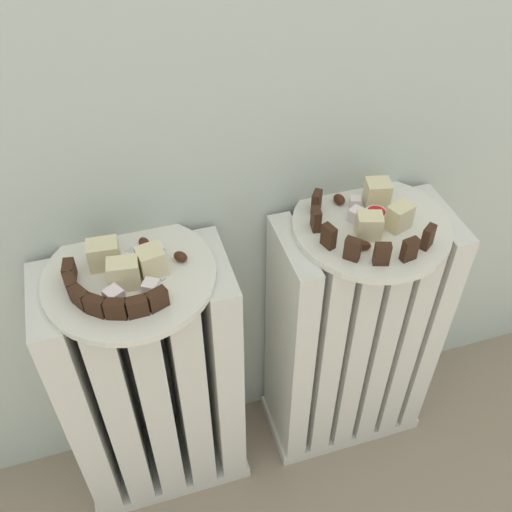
# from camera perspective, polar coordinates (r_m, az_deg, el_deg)

# --- Properties ---
(radiator_left) EXTENTS (0.33, 0.17, 0.59)m
(radiator_left) POSITION_cam_1_polar(r_m,az_deg,el_deg) (1.17, -9.91, -12.53)
(radiator_left) COLOR silver
(radiator_left) RESTS_ON ground_plane
(radiator_right) EXTENTS (0.33, 0.17, 0.59)m
(radiator_right) POSITION_cam_1_polar(r_m,az_deg,el_deg) (1.24, 9.21, -7.91)
(radiator_right) COLOR silver
(radiator_right) RESTS_ON ground_plane
(plate_left) EXTENTS (0.27, 0.27, 0.01)m
(plate_left) POSITION_cam_1_polar(r_m,az_deg,el_deg) (0.94, -12.14, -1.93)
(plate_left) COLOR silver
(plate_left) RESTS_ON radiator_left
(plate_right) EXTENTS (0.27, 0.27, 0.01)m
(plate_right) POSITION_cam_1_polar(r_m,az_deg,el_deg) (1.02, 11.11, 2.90)
(plate_right) COLOR silver
(plate_right) RESTS_ON radiator_right
(dark_cake_slice_left_0) EXTENTS (0.02, 0.03, 0.03)m
(dark_cake_slice_left_0) POSITION_cam_1_polar(r_m,az_deg,el_deg) (0.94, -17.63, -1.45)
(dark_cake_slice_left_0) COLOR #382114
(dark_cake_slice_left_0) RESTS_ON plate_left
(dark_cake_slice_left_1) EXTENTS (0.02, 0.03, 0.03)m
(dark_cake_slice_left_1) POSITION_cam_1_polar(r_m,az_deg,el_deg) (0.92, -17.47, -2.74)
(dark_cake_slice_left_1) COLOR #382114
(dark_cake_slice_left_1) RESTS_ON plate_left
(dark_cake_slice_left_2) EXTENTS (0.03, 0.03, 0.03)m
(dark_cake_slice_left_2) POSITION_cam_1_polar(r_m,az_deg,el_deg) (0.89, -16.65, -3.86)
(dark_cake_slice_left_2) COLOR #382114
(dark_cake_slice_left_2) RESTS_ON plate_left
(dark_cake_slice_left_3) EXTENTS (0.03, 0.03, 0.03)m
(dark_cake_slice_left_3) POSITION_cam_1_polar(r_m,az_deg,el_deg) (0.88, -15.25, -4.67)
(dark_cake_slice_left_3) COLOR #382114
(dark_cake_slice_left_3) RESTS_ON plate_left
(dark_cake_slice_left_4) EXTENTS (0.03, 0.03, 0.03)m
(dark_cake_slice_left_4) POSITION_cam_1_polar(r_m,az_deg,el_deg) (0.87, -13.42, -5.02)
(dark_cake_slice_left_4) COLOR #382114
(dark_cake_slice_left_4) RESTS_ON plate_left
(dark_cake_slice_left_5) EXTENTS (0.03, 0.02, 0.03)m
(dark_cake_slice_left_5) POSITION_cam_1_polar(r_m,az_deg,el_deg) (0.86, -11.41, -4.84)
(dark_cake_slice_left_5) COLOR #382114
(dark_cake_slice_left_5) RESTS_ON plate_left
(dark_cake_slice_left_6) EXTENTS (0.03, 0.03, 0.03)m
(dark_cake_slice_left_6) POSITION_cam_1_polar(r_m,az_deg,el_deg) (0.87, -9.53, -4.15)
(dark_cake_slice_left_6) COLOR #382114
(dark_cake_slice_left_6) RESTS_ON plate_left
(marble_cake_slice_left_0) EXTENTS (0.05, 0.04, 0.05)m
(marble_cake_slice_left_0) POSITION_cam_1_polar(r_m,az_deg,el_deg) (0.90, -12.66, -1.67)
(marble_cake_slice_left_0) COLOR beige
(marble_cake_slice_left_0) RESTS_ON plate_left
(marble_cake_slice_left_1) EXTENTS (0.05, 0.04, 0.05)m
(marble_cake_slice_left_1) POSITION_cam_1_polar(r_m,az_deg,el_deg) (0.94, -14.53, 0.17)
(marble_cake_slice_left_1) COLOR beige
(marble_cake_slice_left_1) RESTS_ON plate_left
(marble_cake_slice_left_2) EXTENTS (0.04, 0.04, 0.05)m
(marble_cake_slice_left_2) POSITION_cam_1_polar(r_m,az_deg,el_deg) (0.91, -10.12, -0.53)
(marble_cake_slice_left_2) COLOR beige
(marble_cake_slice_left_2) RESTS_ON plate_left
(turkish_delight_left_0) EXTENTS (0.03, 0.03, 0.02)m
(turkish_delight_left_0) POSITION_cam_1_polar(r_m,az_deg,el_deg) (0.94, -12.35, -0.49)
(turkish_delight_left_0) COLOR white
(turkish_delight_left_0) RESTS_ON plate_left
(turkish_delight_left_1) EXTENTS (0.03, 0.03, 0.02)m
(turkish_delight_left_1) POSITION_cam_1_polar(r_m,az_deg,el_deg) (0.89, -10.14, -3.02)
(turkish_delight_left_1) COLOR white
(turkish_delight_left_1) RESTS_ON plate_left
(turkish_delight_left_2) EXTENTS (0.03, 0.03, 0.02)m
(turkish_delight_left_2) POSITION_cam_1_polar(r_m,az_deg,el_deg) (0.89, -13.59, -3.79)
(turkish_delight_left_2) COLOR white
(turkish_delight_left_2) RESTS_ON plate_left
(turkish_delight_left_3) EXTENTS (0.02, 0.02, 0.02)m
(turkish_delight_left_3) POSITION_cam_1_polar(r_m,az_deg,el_deg) (0.95, -9.58, 0.53)
(turkish_delight_left_3) COLOR white
(turkish_delight_left_3) RESTS_ON plate_left
(medjool_date_left_0) EXTENTS (0.03, 0.02, 0.02)m
(medjool_date_left_0) POSITION_cam_1_polar(r_m,az_deg,el_deg) (0.98, -14.74, 1.09)
(medjool_date_left_0) COLOR #3D1E0F
(medjool_date_left_0) RESTS_ON plate_left
(medjool_date_left_1) EXTENTS (0.03, 0.03, 0.02)m
(medjool_date_left_1) POSITION_cam_1_polar(r_m,az_deg,el_deg) (0.94, -7.33, -0.06)
(medjool_date_left_1) COLOR #3D1E0F
(medjool_date_left_1) RESTS_ON plate_left
(medjool_date_left_2) EXTENTS (0.02, 0.03, 0.02)m
(medjool_date_left_2) POSITION_cam_1_polar(r_m,az_deg,el_deg) (0.97, -10.78, 1.26)
(medjool_date_left_2) COLOR #3D1E0F
(medjool_date_left_2) RESTS_ON plate_left
(dark_cake_slice_right_0) EXTENTS (0.03, 0.03, 0.04)m
(dark_cake_slice_right_0) POSITION_cam_1_polar(r_m,az_deg,el_deg) (1.02, 5.88, 5.22)
(dark_cake_slice_right_0) COLOR #382114
(dark_cake_slice_right_0) RESTS_ON plate_right
(dark_cake_slice_right_1) EXTENTS (0.02, 0.03, 0.04)m
(dark_cake_slice_right_1) POSITION_cam_1_polar(r_m,az_deg,el_deg) (0.98, 5.83, 3.57)
(dark_cake_slice_right_1) COLOR #382114
(dark_cake_slice_right_1) RESTS_ON plate_right
(dark_cake_slice_right_2) EXTENTS (0.02, 0.03, 0.04)m
(dark_cake_slice_right_2) POSITION_cam_1_polar(r_m,az_deg,el_deg) (0.95, 7.05, 1.90)
(dark_cake_slice_right_2) COLOR #382114
(dark_cake_slice_right_2) RESTS_ON plate_right
(dark_cake_slice_right_3) EXTENTS (0.03, 0.03, 0.04)m
(dark_cake_slice_right_3) POSITION_cam_1_polar(r_m,az_deg,el_deg) (0.94, 9.32, 0.66)
(dark_cake_slice_right_3) COLOR #382114
(dark_cake_slice_right_3) RESTS_ON plate_right
(dark_cake_slice_right_4) EXTENTS (0.03, 0.02, 0.04)m
(dark_cake_slice_right_4) POSITION_cam_1_polar(r_m,az_deg,el_deg) (0.94, 12.11, 0.18)
(dark_cake_slice_right_4) COLOR #382114
(dark_cake_slice_right_4) RESTS_ON plate_right
(dark_cake_slice_right_5) EXTENTS (0.03, 0.02, 0.04)m
(dark_cake_slice_right_5) POSITION_cam_1_polar(r_m,az_deg,el_deg) (0.95, 14.66, 0.61)
(dark_cake_slice_right_5) COLOR #382114
(dark_cake_slice_right_5) RESTS_ON plate_right
(dark_cake_slice_right_6) EXTENTS (0.03, 0.03, 0.04)m
(dark_cake_slice_right_6) POSITION_cam_1_polar(r_m,az_deg,el_deg) (0.98, 16.33, 1.78)
(dark_cake_slice_right_6) COLOR #382114
(dark_cake_slice_right_6) RESTS_ON plate_right
(marble_cake_slice_right_0) EXTENTS (0.05, 0.04, 0.04)m
(marble_cake_slice_right_0) POSITION_cam_1_polar(r_m,az_deg,el_deg) (1.01, 13.73, 3.70)
(marble_cake_slice_right_0) COLOR beige
(marble_cake_slice_right_0) RESTS_ON plate_right
(marble_cake_slice_right_1) EXTENTS (0.05, 0.05, 0.05)m
(marble_cake_slice_right_1) POSITION_cam_1_polar(r_m,az_deg,el_deg) (1.05, 11.65, 5.93)
(marble_cake_slice_right_1) COLOR beige
(marble_cake_slice_right_1) RESTS_ON plate_right
(marble_cake_slice_right_2) EXTENTS (0.05, 0.04, 0.04)m
(marble_cake_slice_right_2) POSITION_cam_1_polar(r_m,az_deg,el_deg) (0.98, 10.88, 2.86)
(marble_cake_slice_right_2) COLOR beige
(marble_cake_slice_right_2) RESTS_ON plate_right
(turkish_delight_right_0) EXTENTS (0.02, 0.02, 0.02)m
(turkish_delight_right_0) POSITION_cam_1_polar(r_m,az_deg,el_deg) (1.05, 9.59, 5.17)
(turkish_delight_right_0) COLOR white
(turkish_delight_right_0) RESTS_ON plate_right
(turkish_delight_right_1) EXTENTS (0.03, 0.03, 0.02)m
(turkish_delight_right_1) POSITION_cam_1_polar(r_m,az_deg,el_deg) (1.01, 9.74, 3.93)
(turkish_delight_right_1) COLOR white
(turkish_delight_right_1) RESTS_ON plate_right
(medjool_date_right_0) EXTENTS (0.02, 0.03, 0.02)m
(medjool_date_right_0) POSITION_cam_1_polar(r_m,az_deg,el_deg) (1.05, 8.06, 5.46)
(medjool_date_right_0) COLOR #3D1E0F
(medjool_date_right_0) RESTS_ON plate_right
(medjool_date_right_1) EXTENTS (0.03, 0.03, 0.02)m
(medjool_date_right_1) POSITION_cam_1_polar(r_m,az_deg,el_deg) (0.96, 10.31, 1.04)
(medjool_date_right_1) COLOR #3D1E0F
(medjool_date_right_1) RESTS_ON plate_right
(jam_bowl_right) EXTENTS (0.04, 0.04, 0.02)m
(jam_bowl_right) POSITION_cam_1_polar(r_m,az_deg,el_deg) (1.01, 11.50, 3.79)
(jam_bowl_right) COLOR white
(jam_bowl_right) RESTS_ON plate_right
(fork) EXTENTS (0.05, 0.09, 0.00)m
(fork) POSITION_cam_1_polar(r_m,az_deg,el_deg) (0.95, -10.91, -0.50)
(fork) COLOR silver
(fork) RESTS_ON plate_left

